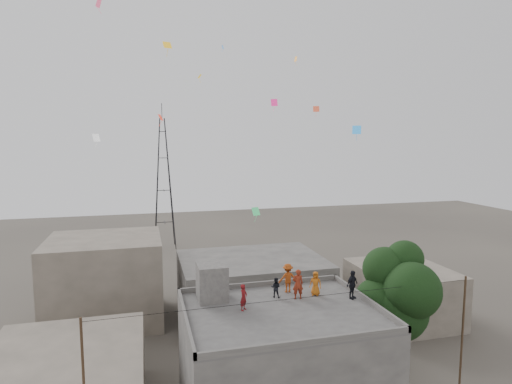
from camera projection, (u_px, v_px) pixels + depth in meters
main_building at (281, 366)px, 22.60m from camera, size 10.00×8.00×6.10m
parapet at (281, 308)px, 22.22m from camera, size 10.00×8.00×0.30m
stair_head_box at (212, 282)px, 23.80m from camera, size 1.60×1.80×2.00m
neighbor_north at (252, 287)px, 36.61m from camera, size 12.00×9.00×5.00m
neighbor_northwest at (106, 280)px, 35.36m from camera, size 9.00×8.00×7.00m
neighbor_east at (402, 293)px, 35.86m from camera, size 7.00×8.00×4.40m
tree at (399, 294)px, 24.69m from camera, size 4.90×4.60×9.10m
utility_line at (298, 363)px, 21.43m from camera, size 20.12×0.62×7.40m
transmission_tower at (164, 183)px, 59.26m from camera, size 2.97×2.97×20.01m
person_red_adult at (298, 284)px, 23.85m from camera, size 0.66×0.47×1.70m
person_orange_child at (315, 283)px, 24.44m from camera, size 0.81×0.74×1.39m
person_dark_child at (276, 287)px, 24.14m from camera, size 0.69×0.64×1.13m
person_dark_adult at (352, 285)px, 23.89m from camera, size 1.02×0.79×1.61m
person_orange_adult at (288, 278)px, 24.93m from camera, size 1.10×0.65×1.69m
person_red_child at (244, 297)px, 22.26m from camera, size 0.58×0.60×1.39m
kites at (235, 106)px, 27.94m from camera, size 16.16×17.09×12.85m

